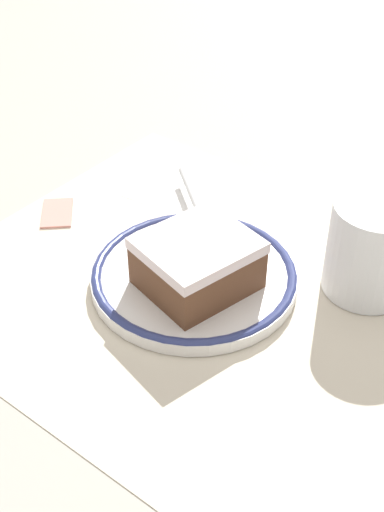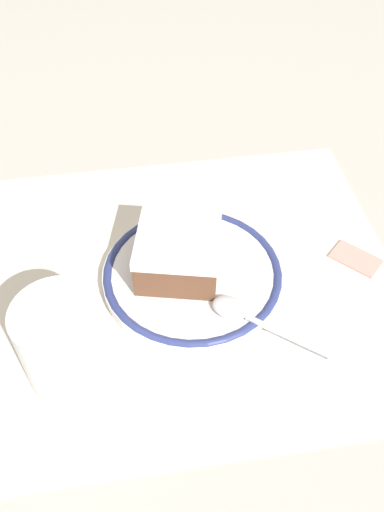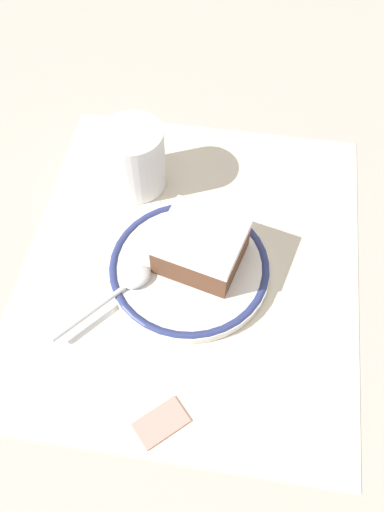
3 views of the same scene
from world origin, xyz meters
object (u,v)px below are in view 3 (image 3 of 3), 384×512
Objects in this scene: plate at (192,268)px; napkin at (63,335)px; cup at (135,161)px; sugar_packet at (157,421)px; spoon at (125,286)px; cake_slice at (201,245)px.

napkin is at bearing -50.58° from plate.
cup is 0.31m from sugar_packet.
cup is (-0.16, -0.02, 0.02)m from spoon.
sugar_packet is at bearing 57.41° from napkin.
cup is (-0.12, -0.09, 0.03)m from plate.
napkin is (0.11, -0.13, -0.03)m from cake_slice.
spoon is at bearing -59.37° from plate.
cake_slice is 0.97× the size of spoon.
cake_slice reaches higher than plate.
napkin is 2.19× the size of sugar_packet.
cake_slice is 2.12× the size of sugar_packet.
cup is at bearing 171.67° from napkin.
spoon reaches higher than napkin.
spoon is 0.08m from napkin.
plate is 3.65× the size of sugar_packet.
cup is 1.71× the size of sugar_packet.
napkin is at bearing -122.59° from sugar_packet.
sugar_packet is (0.30, 0.08, -0.03)m from cup.
cup is 0.23m from napkin.
plate reaches higher than napkin.
spoon reaches higher than sugar_packet.
cake_slice is at bearing 42.18° from cup.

